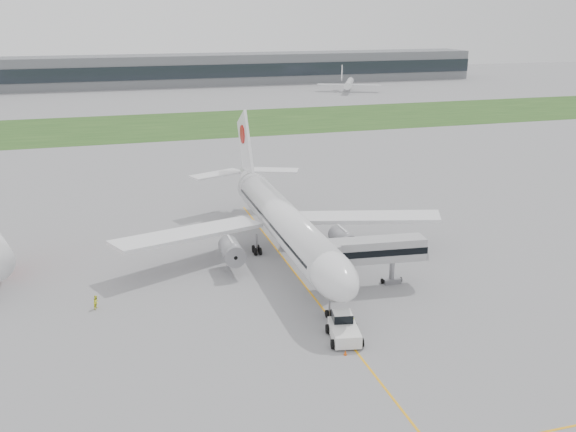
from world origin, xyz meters
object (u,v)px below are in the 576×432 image
object	(u,v)px
airliner	(282,219)
jet_bridge	(367,251)
ground_crew_near	(353,324)
pushback_tug	(344,328)

from	to	relation	value
airliner	jet_bridge	size ratio (longest dim) A/B	3.78
airliner	ground_crew_near	bearing A→B (deg)	-86.90
pushback_tug	ground_crew_near	world-z (taller)	pushback_tug
airliner	jet_bridge	world-z (taller)	airliner
ground_crew_near	jet_bridge	bearing A→B (deg)	-128.89
pushback_tug	jet_bridge	world-z (taller)	jet_bridge
jet_bridge	ground_crew_near	bearing A→B (deg)	-113.80
pushback_tug	ground_crew_near	xyz separation A→B (m)	(1.52, 1.17, -0.36)
airliner	pushback_tug	xyz separation A→B (m)	(-0.23, -25.00, -4.47)
pushback_tug	ground_crew_near	size ratio (longest dim) A/B	3.31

